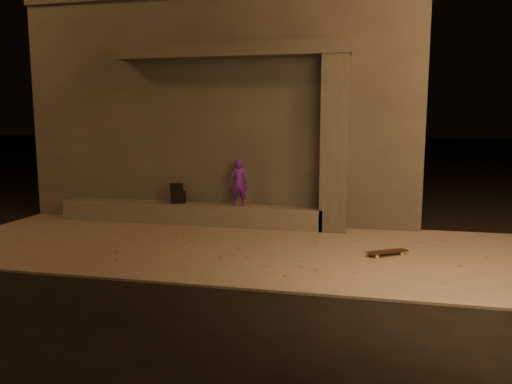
% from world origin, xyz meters
% --- Properties ---
extents(ground, '(120.00, 120.00, 0.00)m').
position_xyz_m(ground, '(0.00, 0.00, 0.00)').
color(ground, black).
rests_on(ground, ground).
extents(sidewalk, '(11.00, 4.40, 0.04)m').
position_xyz_m(sidewalk, '(0.00, 2.00, 0.02)').
color(sidewalk, '#635D57').
rests_on(sidewalk, ground).
extents(building, '(9.00, 5.10, 5.22)m').
position_xyz_m(building, '(-1.00, 6.49, 2.61)').
color(building, '#3A3734').
rests_on(building, ground).
extents(ledge, '(6.00, 0.55, 0.45)m').
position_xyz_m(ledge, '(-1.50, 3.75, 0.27)').
color(ledge, '#4A4743').
rests_on(ledge, sidewalk).
extents(column, '(0.55, 0.55, 3.60)m').
position_xyz_m(column, '(1.70, 3.75, 1.84)').
color(column, '#3A3734').
rests_on(column, sidewalk).
extents(canopy, '(5.00, 0.70, 0.28)m').
position_xyz_m(canopy, '(-0.50, 3.80, 3.78)').
color(canopy, '#3A3734').
rests_on(canopy, column).
extents(skateboarder, '(0.43, 0.35, 1.01)m').
position_xyz_m(skateboarder, '(-0.35, 3.75, 0.99)').
color(skateboarder, '#4D1693').
rests_on(skateboarder, ledge).
extents(backpack, '(0.39, 0.33, 0.46)m').
position_xyz_m(backpack, '(-1.75, 3.75, 0.65)').
color(backpack, black).
rests_on(backpack, ledge).
extents(skateboard, '(0.74, 0.57, 0.08)m').
position_xyz_m(skateboard, '(2.75, 1.94, 0.11)').
color(skateboard, black).
rests_on(skateboard, sidewalk).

